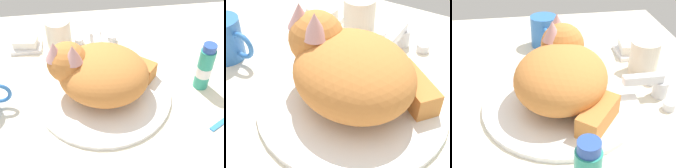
# 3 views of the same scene
# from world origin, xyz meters

# --- Properties ---
(ground_plane) EXTENTS (1.10, 0.83, 0.03)m
(ground_plane) POSITION_xyz_m (0.00, 0.00, -0.01)
(ground_plane) COLOR silver
(sink_basin) EXTENTS (0.34, 0.34, 0.01)m
(sink_basin) POSITION_xyz_m (0.00, 0.00, 0.01)
(sink_basin) COLOR white
(sink_basin) RESTS_ON ground_plane
(faucet) EXTENTS (0.13, 0.11, 0.06)m
(faucet) POSITION_xyz_m (0.00, 0.22, 0.03)
(faucet) COLOR silver
(faucet) RESTS_ON ground_plane
(cat) EXTENTS (0.30, 0.26, 0.16)m
(cat) POSITION_xyz_m (-0.01, 0.01, 0.08)
(cat) COLOR #D17F3D
(cat) RESTS_ON sink_basin
(coffee_mug) EXTENTS (0.12, 0.08, 0.09)m
(coffee_mug) POSITION_xyz_m (-0.30, -0.01, 0.05)
(coffee_mug) COLOR #3372C6
(coffee_mug) RESTS_ON ground_plane
(rinse_cup) EXTENTS (0.07, 0.07, 0.09)m
(rinse_cup) POSITION_xyz_m (-0.11, 0.23, 0.04)
(rinse_cup) COLOR silver
(rinse_cup) RESTS_ON ground_plane
(soap_dish) EXTENTS (0.09, 0.06, 0.01)m
(soap_dish) POSITION_xyz_m (-0.21, 0.22, 0.01)
(soap_dish) COLOR white
(soap_dish) RESTS_ON ground_plane
(soap_bar) EXTENTS (0.07, 0.05, 0.02)m
(soap_bar) POSITION_xyz_m (-0.21, 0.22, 0.02)
(soap_bar) COLOR white
(soap_bar) RESTS_ON soap_dish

